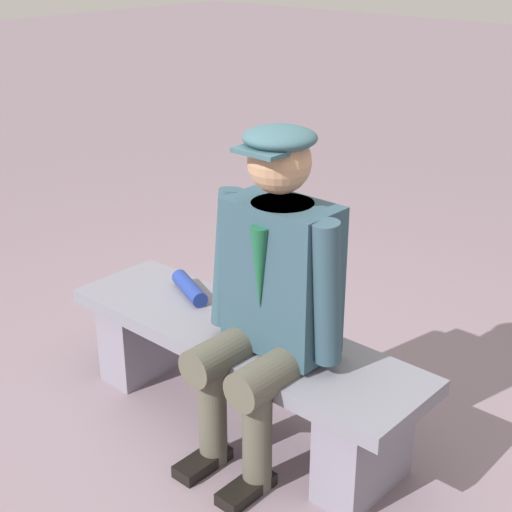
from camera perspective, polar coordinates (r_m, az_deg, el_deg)
name	(u,v)px	position (r m, az deg, el deg)	size (l,w,h in m)	color
ground_plane	(241,421)	(3.30, -1.12, -12.31)	(30.00, 30.00, 0.00)	slate
bench	(241,363)	(3.15, -1.16, -8.04)	(1.63, 0.46, 0.44)	slate
seated_man	(271,290)	(2.78, 1.13, -2.54)	(0.59, 0.56, 1.31)	#2D4856
rolled_magazine	(189,288)	(3.35, -5.03, -2.43)	(0.07, 0.07, 0.27)	navy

